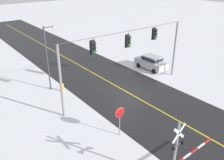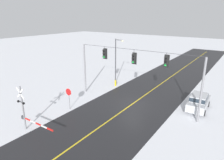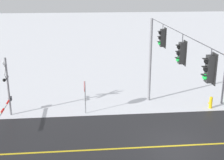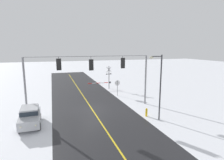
% 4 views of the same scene
% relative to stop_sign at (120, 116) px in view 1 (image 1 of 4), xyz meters
% --- Properties ---
extents(ground_plane, '(160.00, 160.00, 0.00)m').
position_rel_stop_sign_xyz_m(ground_plane, '(4.95, 4.88, -1.71)').
color(ground_plane, white).
extents(road_asphalt, '(9.00, 80.00, 0.01)m').
position_rel_stop_sign_xyz_m(road_asphalt, '(4.95, 10.88, -1.71)').
color(road_asphalt, black).
rests_on(road_asphalt, ground).
extents(lane_centre_line, '(0.14, 72.00, 0.01)m').
position_rel_stop_sign_xyz_m(lane_centre_line, '(4.95, 10.88, -1.70)').
color(lane_centre_line, gold).
rests_on(lane_centre_line, ground).
extents(signal_span, '(14.20, 0.47, 6.22)m').
position_rel_stop_sign_xyz_m(signal_span, '(4.89, 4.87, 2.55)').
color(signal_span, gray).
rests_on(signal_span, ground).
extents(stop_sign, '(0.80, 0.09, 2.35)m').
position_rel_stop_sign_xyz_m(stop_sign, '(0.00, 0.00, 0.00)').
color(stop_sign, gray).
rests_on(stop_sign, ground).
extents(railroad_crossing, '(4.25, 0.31, 4.00)m').
position_rel_stop_sign_xyz_m(railroad_crossing, '(0.09, -5.08, 0.26)').
color(railroad_crossing, gray).
rests_on(railroad_crossing, ground).
extents(parked_car_silver, '(1.92, 4.24, 1.74)m').
position_rel_stop_sign_xyz_m(parked_car_silver, '(11.35, 7.67, -0.76)').
color(parked_car_silver, '#B7BABF').
rests_on(parked_car_silver, ground).
extents(streetlamp_near, '(1.39, 0.28, 6.50)m').
position_rel_stop_sign_xyz_m(streetlamp_near, '(-0.64, 10.15, 2.20)').
color(streetlamp_near, '#38383D').
rests_on(streetlamp_near, ground).
extents(fire_hydrant, '(0.24, 0.31, 0.88)m').
position_rel_stop_sign_xyz_m(fire_hydrant, '(-0.07, 8.96, -1.25)').
color(fire_hydrant, gold).
rests_on(fire_hydrant, ground).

